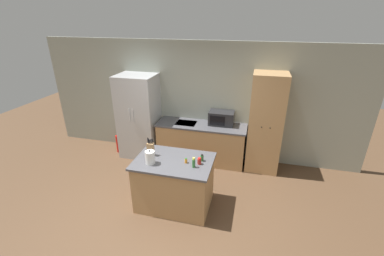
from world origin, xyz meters
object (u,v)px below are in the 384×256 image
at_px(microwave, 221,118).
at_px(spice_bottle_tall_dark, 202,158).
at_px(pantry_cabinet, 265,124).
at_px(refrigerator, 139,116).
at_px(knife_block, 151,149).
at_px(spice_bottle_green_herb, 194,163).
at_px(kettle, 150,157).
at_px(spice_bottle_short_red, 199,161).
at_px(spice_bottle_amber_oil, 186,161).
at_px(fire_extinguisher, 119,143).

height_order(microwave, spice_bottle_tall_dark, microwave).
relative_size(pantry_cabinet, spice_bottle_tall_dark, 17.64).
distance_m(microwave, spice_bottle_tall_dark, 1.60).
bearing_deg(microwave, refrigerator, -175.28).
bearing_deg(knife_block, spice_bottle_green_herb, -13.59).
distance_m(microwave, kettle, 2.07).
distance_m(refrigerator, spice_bottle_short_red, 2.35).
relative_size(spice_bottle_amber_oil, kettle, 0.33).
xyz_separation_m(microwave, spice_bottle_green_herb, (-0.16, -1.82, -0.06)).
bearing_deg(refrigerator, spice_bottle_short_red, -41.37).
bearing_deg(refrigerator, pantry_cabinet, 1.10).
distance_m(pantry_cabinet, spice_bottle_amber_oil, 2.04).
xyz_separation_m(pantry_cabinet, fire_extinguisher, (-3.34, -0.11, -0.81)).
xyz_separation_m(refrigerator, spice_bottle_green_herb, (1.70, -1.66, 0.02)).
height_order(spice_bottle_short_red, spice_bottle_amber_oil, spice_bottle_short_red).
bearing_deg(pantry_cabinet, spice_bottle_amber_oil, -127.19).
bearing_deg(microwave, spice_bottle_green_herb, -95.11).
xyz_separation_m(kettle, fire_extinguisher, (-1.57, 1.67, -0.78)).
height_order(refrigerator, knife_block, refrigerator).
distance_m(microwave, knife_block, 1.89).
distance_m(spice_bottle_tall_dark, fire_extinguisher, 2.82).
xyz_separation_m(spice_bottle_tall_dark, spice_bottle_short_red, (-0.02, -0.11, -0.00)).
bearing_deg(refrigerator, spice_bottle_green_herb, -44.44).
height_order(spice_bottle_green_herb, fire_extinguisher, spice_bottle_green_herb).
distance_m(refrigerator, kettle, 2.00).
bearing_deg(fire_extinguisher, knife_block, -43.86).
height_order(microwave, spice_bottle_amber_oil, microwave).
bearing_deg(pantry_cabinet, spice_bottle_short_red, -122.31).
bearing_deg(spice_bottle_amber_oil, microwave, 79.68).
height_order(spice_bottle_green_herb, kettle, kettle).
bearing_deg(knife_block, spice_bottle_amber_oil, -8.51).
relative_size(refrigerator, spice_bottle_green_herb, 11.23).
relative_size(spice_bottle_tall_dark, spice_bottle_amber_oil, 1.45).
xyz_separation_m(spice_bottle_green_herb, kettle, (-0.70, -0.06, 0.03)).
distance_m(pantry_cabinet, spice_bottle_tall_dark, 1.80).
height_order(spice_bottle_amber_oil, spice_bottle_green_herb, spice_bottle_green_herb).
bearing_deg(spice_bottle_tall_dark, pantry_cabinet, 56.40).
bearing_deg(pantry_cabinet, microwave, 173.77).
height_order(refrigerator, spice_bottle_amber_oil, refrigerator).
height_order(microwave, spice_bottle_short_red, microwave).
distance_m(spice_bottle_short_red, kettle, 0.78).
bearing_deg(spice_bottle_tall_dark, fire_extinguisher, 149.47).
distance_m(refrigerator, pantry_cabinet, 2.78).
xyz_separation_m(refrigerator, kettle, (1.00, -1.73, 0.05)).
bearing_deg(spice_bottle_short_red, knife_block, 174.70).
xyz_separation_m(knife_block, spice_bottle_amber_oil, (0.64, -0.10, -0.08)).
bearing_deg(spice_bottle_short_red, kettle, -166.96).
distance_m(spice_bottle_green_herb, kettle, 0.70).
relative_size(refrigerator, spice_bottle_short_red, 17.05).
height_order(knife_block, kettle, knife_block).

